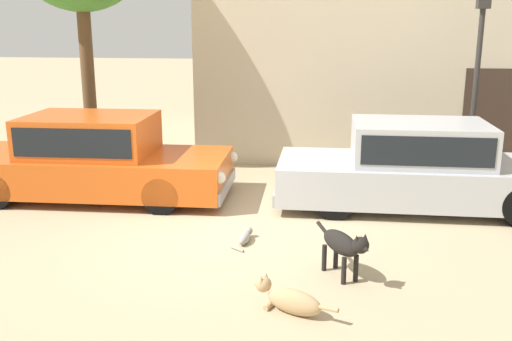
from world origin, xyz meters
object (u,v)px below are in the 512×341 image
at_px(parked_sedan_nearest, 93,157).
at_px(stray_cat, 245,237).
at_px(stray_dog_spotted, 344,245).
at_px(parked_sedan_second, 420,166).
at_px(stray_dog_tan, 289,299).
at_px(street_lamp, 478,62).

bearing_deg(parked_sedan_nearest, stray_cat, -33.39).
height_order(parked_sedan_nearest, stray_dog_spotted, parked_sedan_nearest).
height_order(parked_sedan_second, stray_dog_spotted, parked_sedan_second).
distance_m(stray_dog_spotted, stray_dog_tan, 1.13).
relative_size(parked_sedan_nearest, stray_dog_tan, 5.03).
relative_size(stray_cat, street_lamp, 0.19).
height_order(stray_dog_spotted, stray_cat, stray_dog_spotted).
distance_m(parked_sedan_nearest, street_lamp, 7.20).
distance_m(parked_sedan_nearest, stray_dog_tan, 5.31).
distance_m(parked_sedan_second, stray_dog_spotted, 3.23).
distance_m(parked_sedan_second, stray_cat, 3.32).
bearing_deg(street_lamp, stray_dog_tan, -118.62).
height_order(stray_dog_tan, street_lamp, street_lamp).
bearing_deg(stray_dog_spotted, street_lamp, 119.35).
xyz_separation_m(stray_dog_spotted, stray_dog_tan, (-0.59, -0.93, -0.27)).
height_order(stray_cat, street_lamp, street_lamp).
bearing_deg(parked_sedan_nearest, stray_dog_tan, -47.11).
distance_m(parked_sedan_second, stray_dog_tan, 4.34).
relative_size(stray_dog_tan, stray_cat, 1.46).
relative_size(parked_sedan_second, street_lamp, 1.37).
bearing_deg(stray_dog_spotted, stray_dog_tan, -65.06).
height_order(parked_sedan_nearest, stray_dog_tan, parked_sedan_nearest).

